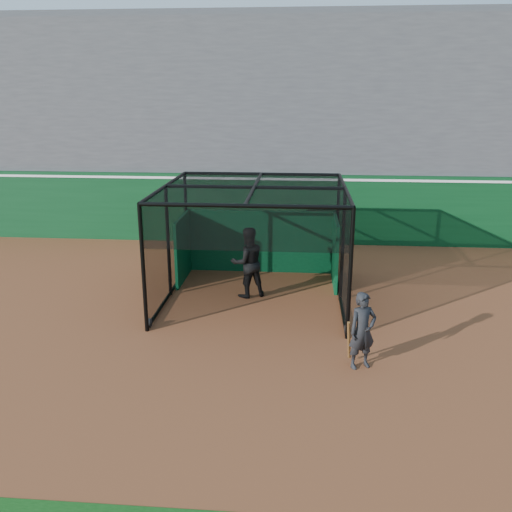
{
  "coord_description": "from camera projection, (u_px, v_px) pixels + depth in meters",
  "views": [
    {
      "loc": [
        1.38,
        -10.77,
        5.29
      ],
      "look_at": [
        0.31,
        2.0,
        1.4
      ],
      "focal_mm": 38.0,
      "sensor_mm": 36.0,
      "label": 1
    }
  ],
  "objects": [
    {
      "name": "grandstand",
      "position": [
        269.0,
        113.0,
        22.32
      ],
      "size": [
        50.0,
        7.85,
        8.95
      ],
      "color": "#4C4C4F",
      "rests_on": "ground"
    },
    {
      "name": "batter",
      "position": [
        248.0,
        262.0,
        14.38
      ],
      "size": [
        1.15,
        1.05,
        1.91
      ],
      "primitive_type": "imported",
      "rotation": [
        0.0,
        0.0,
        3.58
      ],
      "color": "black",
      "rests_on": "ground"
    },
    {
      "name": "outfield_wall",
      "position": [
        263.0,
        207.0,
        19.65
      ],
      "size": [
        50.0,
        0.5,
        2.5
      ],
      "color": "#0B3C1A",
      "rests_on": "ground"
    },
    {
      "name": "batting_cage",
      "position": [
        254.0,
        244.0,
        14.14
      ],
      "size": [
        4.67,
        4.77,
        2.98
      ],
      "color": "black",
      "rests_on": "ground"
    },
    {
      "name": "ground",
      "position": [
        235.0,
        343.0,
        11.92
      ],
      "size": [
        120.0,
        120.0,
        0.0
      ],
      "primitive_type": "plane",
      "color": "brown",
      "rests_on": "ground"
    },
    {
      "name": "on_deck_player",
      "position": [
        362.0,
        331.0,
        10.65
      ],
      "size": [
        0.68,
        0.58,
        1.58
      ],
      "color": "black",
      "rests_on": "ground"
    }
  ]
}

